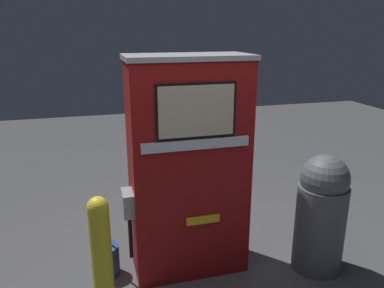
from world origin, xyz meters
name	(u,v)px	position (x,y,z in m)	size (l,w,h in m)	color
ground_plane	(196,280)	(0.00, 0.00, 0.00)	(14.00, 14.00, 0.00)	#4C4C4F
gas_pump	(188,168)	(0.00, 0.24, 0.97)	(1.10, 0.52, 1.93)	maroon
safety_bollard	(102,260)	(-0.78, -0.30, 0.55)	(0.15, 0.15, 1.04)	yellow
trash_bin	(321,212)	(1.14, -0.10, 0.56)	(0.44, 0.44, 1.09)	#51565B
squeegee_bucket	(106,260)	(-0.75, 0.30, 0.15)	(0.24, 0.24, 0.64)	#1E478C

